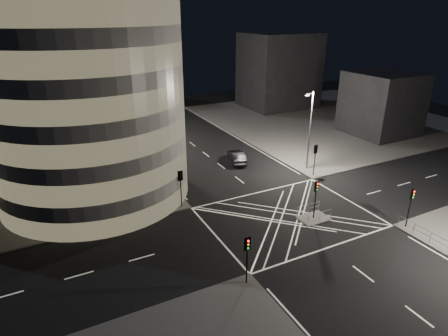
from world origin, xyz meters
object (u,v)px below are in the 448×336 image
street_lamp_left_far (121,109)px  traffic_signal_nr (411,201)px  traffic_signal_fl (181,182)px  sedan (237,157)px  traffic_signal_fr (315,154)px  traffic_signal_nl (247,252)px  street_lamp_right_far (310,129)px  traffic_signal_island (316,193)px  street_lamp_left_near (157,144)px  central_island (313,218)px

street_lamp_left_far → traffic_signal_nr: bearing=-63.6°
traffic_signal_fl → sedan: bearing=36.9°
traffic_signal_fr → sedan: 10.77m
traffic_signal_nl → street_lamp_right_far: size_ratio=0.40×
traffic_signal_nl → sedan: bearing=63.0°
traffic_signal_island → street_lamp_right_far: street_lamp_right_far is taller
street_lamp_left_far → traffic_signal_island: bearing=-70.0°
traffic_signal_nr → traffic_signal_island: (-6.80, 5.30, 0.00)m
traffic_signal_nl → traffic_signal_nr: (17.60, 0.00, 0.00)m
traffic_signal_nl → sedan: (11.26, 22.05, -2.09)m
traffic_signal_fl → traffic_signal_nr: same height
traffic_signal_nr → street_lamp_left_near: street_lamp_left_near is taller
central_island → street_lamp_right_far: size_ratio=0.30×
traffic_signal_island → street_lamp_left_near: bearing=130.3°
traffic_signal_fr → street_lamp_left_far: bearing=128.2°
traffic_signal_nl → street_lamp_left_far: (-0.64, 36.80, 2.63)m
traffic_signal_fr → traffic_signal_nr: same height
street_lamp_left_near → traffic_signal_nl: bearing=-88.1°
traffic_signal_fl → traffic_signal_fr: 17.60m
traffic_signal_fl → traffic_signal_fr: bearing=0.0°
street_lamp_left_near → street_lamp_right_far: 19.11m
central_island → traffic_signal_nl: traffic_signal_nl is taller
traffic_signal_island → street_lamp_right_far: bearing=54.7°
street_lamp_left_near → traffic_signal_fl: bearing=-83.0°
traffic_signal_nl → sedan: 24.84m
traffic_signal_nl → street_lamp_left_near: size_ratio=0.40×
traffic_signal_nl → street_lamp_left_near: bearing=91.9°
street_lamp_left_near → street_lamp_right_far: size_ratio=1.00×
traffic_signal_nl → street_lamp_right_far: bearing=40.9°
traffic_signal_nr → street_lamp_left_near: 26.32m
street_lamp_left_near → street_lamp_right_far: same height
central_island → traffic_signal_island: 2.84m
traffic_signal_nr → street_lamp_left_near: size_ratio=0.40×
street_lamp_left_near → sedan: (11.89, 3.25, -4.72)m
traffic_signal_fl → street_lamp_right_far: size_ratio=0.40×
traffic_signal_fr → sedan: (-6.34, 8.45, -2.09)m
traffic_signal_island → sedan: 16.88m
street_lamp_left_near → central_island: bearing=-49.7°
central_island → traffic_signal_fr: bearing=50.7°
street_lamp_right_far → traffic_signal_island: bearing=-125.3°
traffic_signal_island → sedan: bearing=88.4°
traffic_signal_fr → traffic_signal_fl: bearing=180.0°
traffic_signal_nl → street_lamp_right_far: street_lamp_right_far is taller
traffic_signal_fr → central_island: bearing=-129.3°
street_lamp_right_far → sedan: bearing=138.2°
street_lamp_left_far → sedan: 19.53m
street_lamp_left_near → sedan: 13.20m
street_lamp_left_far → street_lamp_right_far: 28.23m
traffic_signal_fr → street_lamp_left_far: size_ratio=0.40×
traffic_signal_nl → sedan: traffic_signal_nl is taller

